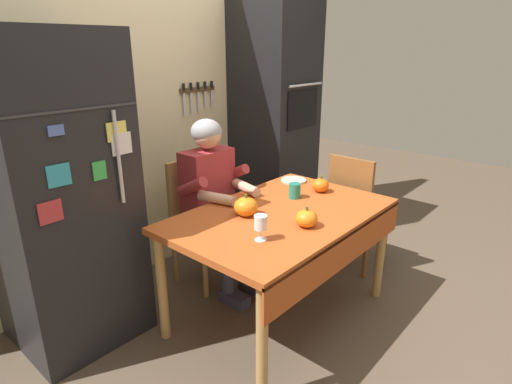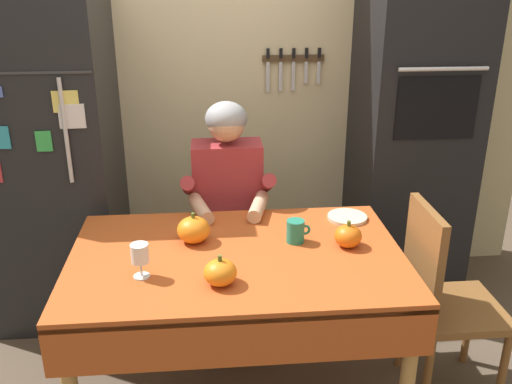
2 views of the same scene
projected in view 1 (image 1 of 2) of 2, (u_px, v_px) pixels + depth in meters
ground_plane at (291, 320)px, 2.75m from camera, size 10.00×10.00×0.00m
back_wall_assembly at (157, 102)px, 3.18m from camera, size 3.70×0.13×2.60m
refrigerator at (59, 196)px, 2.36m from camera, size 0.68×0.71×1.80m
wall_oven at (274, 122)px, 3.76m from camera, size 0.60×0.64×2.10m
dining_table at (284, 226)px, 2.57m from camera, size 1.40×0.90×0.74m
chair_behind_person at (198, 215)px, 3.10m from camera, size 0.40×0.40×0.93m
seated_person at (215, 192)px, 2.91m from camera, size 0.47×0.55×1.25m
chair_right_side at (355, 207)px, 3.26m from camera, size 0.40×0.40×0.93m
coffee_mug at (295, 191)px, 2.79m from camera, size 0.11×0.08×0.10m
wine_glass at (261, 224)px, 2.16m from camera, size 0.07×0.07×0.14m
pumpkin_large at (306, 218)px, 2.34m from camera, size 0.13×0.13×0.12m
pumpkin_medium at (321, 185)px, 2.90m from camera, size 0.12×0.12×0.12m
pumpkin_small at (246, 207)px, 2.49m from camera, size 0.14×0.14×0.14m
serving_tray at (294, 180)px, 3.14m from camera, size 0.19×0.19×0.02m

